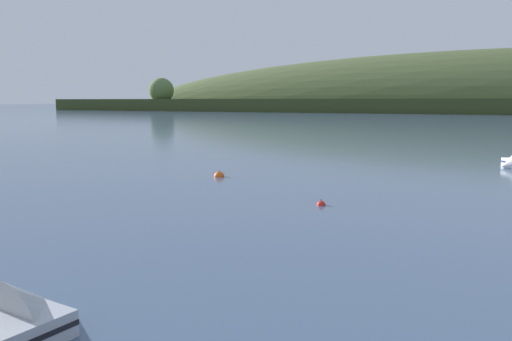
{
  "coord_description": "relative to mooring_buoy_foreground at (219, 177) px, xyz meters",
  "views": [
    {
      "loc": [
        20.52,
        13.25,
        5.13
      ],
      "look_at": [
        4.92,
        37.19,
        1.29
      ],
      "focal_mm": 36.6,
      "sensor_mm": 36.0,
      "label": 1
    }
  ],
  "objects": [
    {
      "name": "far_shoreline_hill",
      "position": [
        -10.75,
        215.05,
        0.31
      ],
      "size": [
        487.01,
        110.22,
        53.93
      ],
      "rotation": [
        0.0,
        0.0,
        0.09
      ],
      "color": "#35401E",
      "rests_on": "ground"
    },
    {
      "name": "mooring_buoy_foreground",
      "position": [
        0.0,
        0.0,
        0.0
      ],
      "size": [
        0.73,
        0.73,
        0.81
      ],
      "color": "#EA5B19",
      "rests_on": "ground"
    },
    {
      "name": "mooring_buoy_midchannel",
      "position": [
        10.11,
        -5.03,
        0.0
      ],
      "size": [
        0.44,
        0.44,
        0.52
      ],
      "color": "red",
      "rests_on": "ground"
    }
  ]
}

